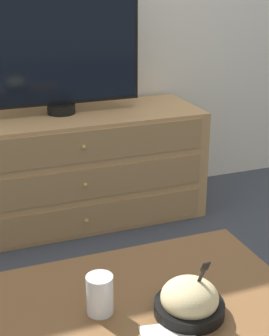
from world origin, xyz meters
The scene contains 6 objects.
ground_plane centered at (0.00, 0.00, 0.00)m, with size 12.00×12.00×0.00m, color #383D47.
dresser centered at (-0.12, -0.29, 0.32)m, with size 1.48×0.54×0.63m.
tv centered at (-0.16, -0.25, 0.99)m, with size 0.90×0.15×0.69m.
coffee_table centered at (-0.30, -1.78, 0.39)m, with size 0.99×0.63×0.44m.
takeout_bowl centered at (-0.18, -1.88, 0.48)m, with size 0.21×0.21×0.19m.
drink_cup centered at (-0.41, -1.78, 0.49)m, with size 0.08×0.08×0.12m.
Camera 1 is at (-0.77, -2.99, 1.37)m, focal length 55.00 mm.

